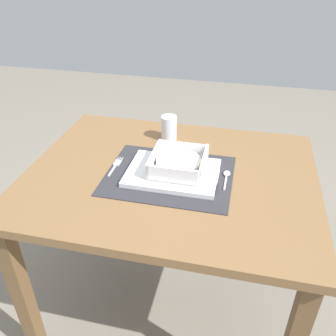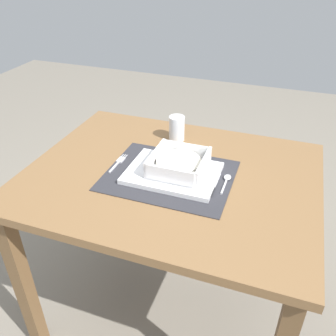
% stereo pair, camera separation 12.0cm
% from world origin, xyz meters
% --- Properties ---
extents(ground_plane, '(6.00, 6.00, 0.00)m').
position_xyz_m(ground_plane, '(0.00, 0.00, 0.00)').
color(ground_plane, gray).
extents(dining_table, '(0.98, 0.77, 0.70)m').
position_xyz_m(dining_table, '(0.00, 0.00, 0.61)').
color(dining_table, brown).
rests_on(dining_table, ground).
extents(placemat, '(0.42, 0.33, 0.00)m').
position_xyz_m(placemat, '(-0.00, -0.02, 0.71)').
color(placemat, '#2D2D33').
rests_on(placemat, dining_table).
extents(serving_plate, '(0.30, 0.22, 0.02)m').
position_xyz_m(serving_plate, '(0.01, -0.01, 0.71)').
color(serving_plate, white).
rests_on(serving_plate, placemat).
extents(porridge_bowl, '(0.18, 0.18, 0.06)m').
position_xyz_m(porridge_bowl, '(0.03, -0.00, 0.74)').
color(porridge_bowl, white).
rests_on(porridge_bowl, serving_plate).
extents(fork, '(0.02, 0.13, 0.00)m').
position_xyz_m(fork, '(-0.20, -0.00, 0.71)').
color(fork, silver).
rests_on(fork, placemat).
extents(spoon, '(0.02, 0.11, 0.01)m').
position_xyz_m(spoon, '(0.19, 0.02, 0.71)').
color(spoon, silver).
rests_on(spoon, placemat).
extents(butter_knife, '(0.01, 0.14, 0.01)m').
position_xyz_m(butter_knife, '(0.16, -0.03, 0.71)').
color(butter_knife, black).
rests_on(butter_knife, placemat).
extents(bread_knife, '(0.01, 0.13, 0.01)m').
position_xyz_m(bread_knife, '(0.13, -0.02, 0.71)').
color(bread_knife, '#59331E').
rests_on(bread_knife, placemat).
extents(drinking_glass, '(0.06, 0.06, 0.10)m').
position_xyz_m(drinking_glass, '(-0.06, 0.24, 0.75)').
color(drinking_glass, white).
rests_on(drinking_glass, dining_table).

